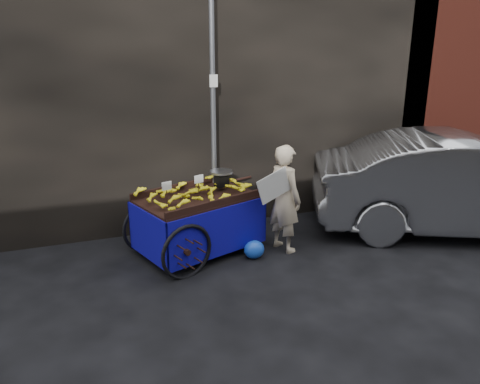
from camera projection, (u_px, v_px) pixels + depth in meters
name	position (u px, v px, depth m)	size (l,w,h in m)	color
ground	(222.00, 269.00, 6.35)	(80.00, 80.00, 0.00)	black
building_wall	(196.00, 69.00, 8.03)	(13.50, 2.00, 5.00)	black
street_pole	(213.00, 108.00, 6.99)	(0.12, 0.10, 4.00)	slate
banana_cart	(195.00, 204.00, 6.63)	(2.46, 1.69, 1.23)	black
vendor	(284.00, 198.00, 6.74)	(0.82, 0.67, 1.58)	#C6B393
plastic_bag	(254.00, 250.00, 6.64)	(0.30, 0.24, 0.27)	blue
parked_car	(466.00, 185.00, 7.40)	(1.66, 4.76, 1.57)	#AEB0B5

